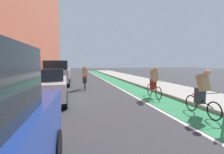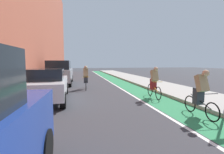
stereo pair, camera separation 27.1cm
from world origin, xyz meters
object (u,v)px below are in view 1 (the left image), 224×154
(parked_sedan_white, at_px, (46,85))
(cyclist_trailing, at_px, (154,81))
(cyclist_far, at_px, (85,78))
(cyclist_mid, at_px, (202,92))
(parked_suv_silver, at_px, (57,72))

(parked_sedan_white, xyz_separation_m, cyclist_trailing, (5.35, -0.36, 0.06))
(parked_sedan_white, xyz_separation_m, cyclist_far, (2.02, 3.13, 0.02))
(parked_sedan_white, bearing_deg, cyclist_far, 57.10)
(cyclist_mid, distance_m, cyclist_trailing, 3.06)
(parked_suv_silver, relative_size, cyclist_far, 2.78)
(parked_sedan_white, distance_m, parked_suv_silver, 6.10)
(cyclist_mid, relative_size, cyclist_far, 0.97)
(cyclist_mid, bearing_deg, parked_suv_silver, 120.25)
(parked_suv_silver, distance_m, cyclist_far, 3.60)
(cyclist_trailing, bearing_deg, cyclist_far, 133.67)
(parked_sedan_white, height_order, parked_suv_silver, parked_suv_silver)
(cyclist_trailing, xyz_separation_m, cyclist_far, (-3.33, 3.49, -0.04))
(parked_suv_silver, xyz_separation_m, cyclist_mid, (5.54, -9.51, -0.22))
(parked_sedan_white, xyz_separation_m, cyclist_mid, (5.54, -3.41, 0.02))
(parked_sedan_white, distance_m, cyclist_trailing, 5.36)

